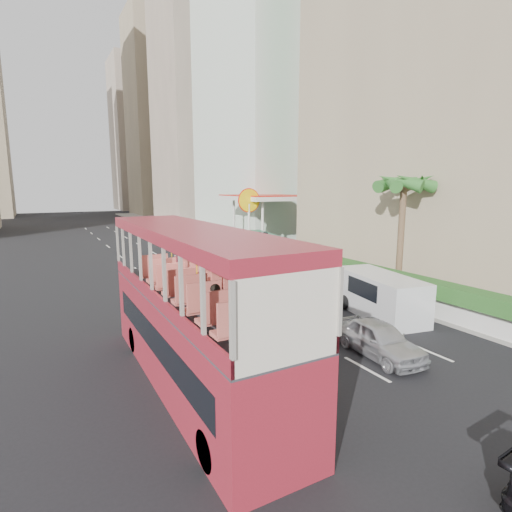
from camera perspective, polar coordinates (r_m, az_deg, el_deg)
ground_plane at (r=16.57m, az=11.57°, el=-12.65°), size 200.00×200.00×0.00m
double_decker_bus at (r=12.82m, az=-9.10°, el=-7.31°), size 2.50×11.00×5.06m
car_silver_lane_a at (r=17.44m, az=1.47°, el=-11.28°), size 1.85×4.00×1.27m
car_silver_lane_b at (r=16.20m, az=17.02°, el=-13.44°), size 1.90×4.06×1.34m
van_asset at (r=32.94m, az=-8.19°, el=-1.25°), size 2.14×4.46×1.23m
minibus_near at (r=24.42m, az=-0.67°, el=-1.91°), size 2.20×5.97×2.61m
minibus_far at (r=28.85m, az=0.56°, el=0.21°), size 3.26×6.81×2.90m
panel_van_near at (r=20.62m, az=17.25°, el=-5.37°), size 2.97×5.44×2.06m
panel_van_far at (r=33.72m, az=-4.18°, el=0.84°), size 2.97×5.39×2.04m
sidewalk at (r=41.70m, az=-1.29°, el=1.31°), size 6.00×120.00×0.18m
kerb_wall at (r=30.82m, az=3.57°, el=-0.64°), size 0.30×44.00×1.00m
hedge at (r=30.67m, az=3.58°, el=0.92°), size 1.10×44.00×0.70m
palm_tree at (r=23.88m, az=19.96°, el=2.27°), size 0.36×0.36×6.40m
shell_station at (r=40.12m, az=1.29°, el=4.80°), size 6.50×8.00×5.50m
tower_mid at (r=77.31m, az=-7.30°, el=23.79°), size 16.00×16.00×50.00m
tower_far_a at (r=98.66m, az=-13.27°, el=18.77°), size 14.00×14.00×44.00m
tower_far_b at (r=119.48m, az=-16.22°, el=16.07°), size 14.00×14.00×40.00m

